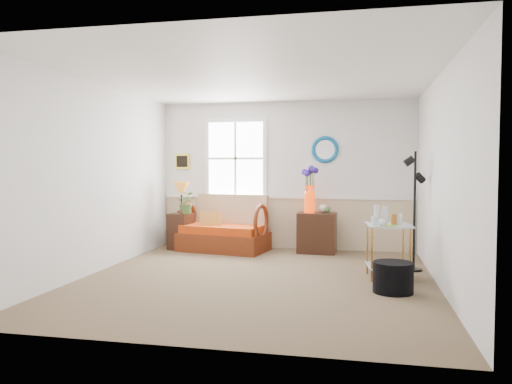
% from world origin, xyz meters
% --- Properties ---
extents(floor, '(4.50, 5.00, 0.01)m').
position_xyz_m(floor, '(0.00, 0.00, 0.00)').
color(floor, brown).
rests_on(floor, ground).
extents(ceiling, '(4.50, 5.00, 0.01)m').
position_xyz_m(ceiling, '(0.00, 0.00, 2.60)').
color(ceiling, white).
rests_on(ceiling, walls).
extents(walls, '(4.51, 5.01, 2.60)m').
position_xyz_m(walls, '(0.00, 0.00, 1.30)').
color(walls, silver).
rests_on(walls, floor).
extents(wainscot, '(4.46, 0.02, 0.90)m').
position_xyz_m(wainscot, '(0.00, 2.48, 0.45)').
color(wainscot, tan).
rests_on(wainscot, walls).
extents(chair_rail, '(4.46, 0.04, 0.06)m').
position_xyz_m(chair_rail, '(0.00, 2.47, 0.92)').
color(chair_rail, white).
rests_on(chair_rail, walls).
extents(window, '(1.14, 0.06, 1.44)m').
position_xyz_m(window, '(-0.90, 2.47, 1.60)').
color(window, white).
rests_on(window, walls).
extents(picture, '(0.28, 0.03, 0.28)m').
position_xyz_m(picture, '(-1.92, 2.48, 1.55)').
color(picture, gold).
rests_on(picture, walls).
extents(mirror, '(0.47, 0.07, 0.47)m').
position_xyz_m(mirror, '(0.70, 2.48, 1.75)').
color(mirror, '#128ABC').
rests_on(mirror, walls).
extents(loveseat, '(1.59, 1.08, 0.96)m').
position_xyz_m(loveseat, '(-1.00, 2.00, 0.48)').
color(loveseat, '#692A0E').
rests_on(loveseat, floor).
extents(throw_pillow, '(0.37, 0.10, 0.36)m').
position_xyz_m(throw_pillow, '(-1.22, 1.97, 0.50)').
color(throw_pillow, '#C67320').
rests_on(throw_pillow, loveseat).
extents(lamp_stand, '(0.41, 0.41, 0.63)m').
position_xyz_m(lamp_stand, '(-1.79, 2.00, 0.32)').
color(lamp_stand, black).
rests_on(lamp_stand, floor).
extents(table_lamp, '(0.41, 0.41, 0.55)m').
position_xyz_m(table_lamp, '(-1.77, 2.03, 0.91)').
color(table_lamp, '#C57623').
rests_on(table_lamp, lamp_stand).
extents(potted_plant, '(0.36, 0.39, 0.30)m').
position_xyz_m(potted_plant, '(-1.65, 1.95, 0.78)').
color(potted_plant, '#3E6931').
rests_on(potted_plant, lamp_stand).
extents(cabinet, '(0.65, 0.43, 0.68)m').
position_xyz_m(cabinet, '(0.60, 2.11, 0.34)').
color(cabinet, black).
rests_on(cabinet, floor).
extents(flower_vase, '(0.30, 0.30, 0.77)m').
position_xyz_m(flower_vase, '(0.47, 2.11, 1.06)').
color(flower_vase, '#ED3605').
rests_on(flower_vase, cabinet).
extents(side_table, '(0.61, 0.61, 0.71)m').
position_xyz_m(side_table, '(1.67, 0.39, 0.35)').
color(side_table, '#9F6A2A').
rests_on(side_table, floor).
extents(tabletop_items, '(0.43, 0.43, 0.25)m').
position_xyz_m(tabletop_items, '(1.64, 0.38, 0.83)').
color(tabletop_items, silver).
rests_on(tabletop_items, side_table).
extents(floor_lamp, '(0.26, 0.26, 1.67)m').
position_xyz_m(floor_lamp, '(2.05, 0.97, 0.84)').
color(floor_lamp, black).
rests_on(floor_lamp, floor).
extents(ottoman, '(0.50, 0.50, 0.36)m').
position_xyz_m(ottoman, '(1.69, -0.35, 0.18)').
color(ottoman, black).
rests_on(ottoman, floor).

